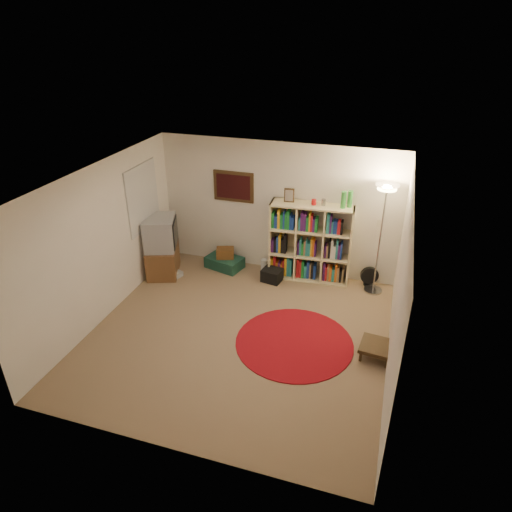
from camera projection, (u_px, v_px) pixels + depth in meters
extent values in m
cube|color=#8B6F51|center=(238.00, 335.00, 7.14)|extent=(4.50, 4.50, 0.02)
cube|color=white|center=(235.00, 180.00, 5.96)|extent=(4.50, 4.50, 0.02)
cube|color=white|center=(278.00, 209.00, 8.46)|extent=(4.50, 0.02, 2.50)
cube|color=white|center=(163.00, 366.00, 4.64)|extent=(4.50, 0.02, 2.50)
cube|color=white|center=(101.00, 244.00, 7.15)|extent=(0.02, 4.50, 2.50)
cube|color=white|center=(400.00, 289.00, 5.95)|extent=(0.02, 4.50, 2.50)
cube|color=#332212|center=(234.00, 187.00, 8.50)|extent=(0.78, 0.04, 0.58)
cube|color=#3D0C0E|center=(233.00, 187.00, 8.48)|extent=(0.66, 0.01, 0.46)
cube|color=white|center=(143.00, 198.00, 8.10)|extent=(0.03, 1.00, 1.20)
cube|color=beige|center=(379.00, 223.00, 7.97)|extent=(0.08, 0.01, 0.12)
cube|color=#FFE8AA|center=(308.00, 277.00, 8.69)|extent=(1.51, 0.52, 0.03)
cube|color=#FFE8AA|center=(312.00, 205.00, 8.01)|extent=(1.51, 0.52, 0.03)
cube|color=#FFE8AA|center=(271.00, 238.00, 8.50)|extent=(0.06, 0.42, 1.48)
cube|color=#FFE8AA|center=(350.00, 247.00, 8.20)|extent=(0.06, 0.42, 1.48)
cube|color=#FFE8AA|center=(312.00, 238.00, 8.52)|extent=(1.48, 0.12, 1.48)
cube|color=#FFE8AA|center=(297.00, 241.00, 8.40)|extent=(0.06, 0.40, 1.42)
cube|color=#FFE8AA|center=(324.00, 244.00, 8.30)|extent=(0.06, 0.40, 1.42)
cube|color=#FFE8AA|center=(309.00, 254.00, 8.46)|extent=(1.44, 0.49, 0.03)
cube|color=#FFE8AA|center=(311.00, 230.00, 8.23)|extent=(1.44, 0.49, 0.03)
cube|color=yellow|center=(273.00, 265.00, 8.71)|extent=(0.06, 0.17, 0.32)
cube|color=red|center=(275.00, 264.00, 8.69)|extent=(0.05, 0.17, 0.38)
cube|color=orange|center=(277.00, 267.00, 8.71)|extent=(0.05, 0.17, 0.26)
cube|color=#4D1B6C|center=(280.00, 267.00, 8.70)|extent=(0.05, 0.17, 0.26)
cube|color=orange|center=(282.00, 268.00, 8.69)|extent=(0.05, 0.17, 0.24)
cube|color=red|center=(284.00, 267.00, 8.67)|extent=(0.04, 0.17, 0.32)
cube|color=yellow|center=(286.00, 266.00, 8.64)|extent=(0.05, 0.17, 0.37)
cube|color=teal|center=(288.00, 266.00, 8.63)|extent=(0.05, 0.17, 0.38)
cube|color=teal|center=(291.00, 267.00, 8.63)|extent=(0.05, 0.17, 0.35)
cube|color=#4D1B6C|center=(273.00, 245.00, 8.51)|extent=(0.06, 0.17, 0.24)
cube|color=black|center=(276.00, 244.00, 8.49)|extent=(0.05, 0.17, 0.26)
cube|color=#1B3CA2|center=(278.00, 243.00, 8.47)|extent=(0.05, 0.17, 0.31)
cube|color=yellow|center=(280.00, 243.00, 8.45)|extent=(0.05, 0.17, 0.35)
cube|color=black|center=(283.00, 245.00, 8.46)|extent=(0.06, 0.17, 0.27)
cube|color=black|center=(286.00, 243.00, 8.43)|extent=(0.06, 0.17, 0.37)
cube|color=#1B8730|center=(273.00, 220.00, 8.27)|extent=(0.06, 0.17, 0.29)
cube|color=#1B3CA2|center=(276.00, 221.00, 8.27)|extent=(0.06, 0.17, 0.24)
cube|color=yellow|center=(279.00, 218.00, 8.23)|extent=(0.05, 0.17, 0.37)
cube|color=#1B8730|center=(282.00, 221.00, 8.24)|extent=(0.06, 0.17, 0.28)
cube|color=#1B3CA2|center=(284.00, 220.00, 8.22)|extent=(0.04, 0.17, 0.34)
cube|color=#1B8730|center=(286.00, 221.00, 8.22)|extent=(0.04, 0.17, 0.30)
cube|color=#1B8730|center=(289.00, 219.00, 8.20)|extent=(0.06, 0.17, 0.36)
cube|color=#1B3CA2|center=(291.00, 221.00, 8.20)|extent=(0.04, 0.17, 0.29)
cube|color=#1B3CA2|center=(293.00, 223.00, 8.21)|extent=(0.06, 0.17, 0.25)
cube|color=red|center=(298.00, 267.00, 8.60)|extent=(0.05, 0.17, 0.36)
cube|color=red|center=(301.00, 268.00, 8.59)|extent=(0.05, 0.17, 0.33)
cube|color=#1B8730|center=(303.00, 268.00, 8.58)|extent=(0.06, 0.17, 0.34)
cube|color=teal|center=(306.00, 271.00, 8.59)|extent=(0.05, 0.17, 0.26)
cube|color=#1B3CA2|center=(308.00, 269.00, 8.56)|extent=(0.06, 0.17, 0.34)
cube|color=#947651|center=(310.00, 270.00, 8.56)|extent=(0.04, 0.17, 0.30)
cube|color=black|center=(312.00, 269.00, 8.54)|extent=(0.05, 0.17, 0.34)
cube|color=#1B3CA2|center=(315.00, 271.00, 8.55)|extent=(0.06, 0.17, 0.29)
cube|color=#4D1B6C|center=(299.00, 247.00, 8.40)|extent=(0.04, 0.17, 0.25)
cube|color=teal|center=(301.00, 246.00, 8.38)|extent=(0.05, 0.17, 0.31)
cube|color=#1B8730|center=(303.00, 248.00, 8.39)|extent=(0.05, 0.17, 0.24)
cube|color=#947651|center=(305.00, 247.00, 8.37)|extent=(0.04, 0.17, 0.28)
cube|color=teal|center=(307.00, 247.00, 8.36)|extent=(0.04, 0.17, 0.31)
cube|color=teal|center=(309.00, 248.00, 8.36)|extent=(0.06, 0.17, 0.25)
cube|color=yellow|center=(312.00, 246.00, 8.33)|extent=(0.04, 0.17, 0.33)
cube|color=orange|center=(314.00, 247.00, 8.33)|extent=(0.05, 0.17, 0.33)
cube|color=#4D1B6C|center=(315.00, 248.00, 8.33)|extent=(0.04, 0.17, 0.27)
cube|color=teal|center=(300.00, 223.00, 8.18)|extent=(0.04, 0.17, 0.26)
cube|color=#4D1B6C|center=(302.00, 221.00, 8.15)|extent=(0.05, 0.17, 0.35)
cube|color=#4D1B6C|center=(305.00, 222.00, 8.14)|extent=(0.06, 0.17, 0.33)
cube|color=#1B8730|center=(308.00, 223.00, 8.14)|extent=(0.05, 0.17, 0.28)
cube|color=yellow|center=(310.00, 222.00, 8.12)|extent=(0.04, 0.17, 0.36)
cube|color=red|center=(312.00, 223.00, 8.12)|extent=(0.04, 0.17, 0.32)
cube|color=#4D1B6C|center=(314.00, 225.00, 8.13)|extent=(0.05, 0.17, 0.26)
cube|color=#1B8730|center=(317.00, 224.00, 8.11)|extent=(0.06, 0.17, 0.28)
cube|color=#4D1B6C|center=(324.00, 270.00, 8.49)|extent=(0.05, 0.17, 0.36)
cube|color=red|center=(326.00, 272.00, 8.50)|extent=(0.05, 0.17, 0.28)
cube|color=#947651|center=(328.00, 272.00, 8.49)|extent=(0.04, 0.17, 0.32)
cube|color=orange|center=(331.00, 273.00, 8.49)|extent=(0.06, 0.17, 0.29)
cube|color=teal|center=(333.00, 274.00, 8.48)|extent=(0.06, 0.17, 0.25)
cube|color=orange|center=(336.00, 272.00, 8.45)|extent=(0.05, 0.17, 0.35)
cube|color=#947651|center=(338.00, 273.00, 8.45)|extent=(0.05, 0.17, 0.30)
cube|color=black|center=(340.00, 275.00, 8.46)|extent=(0.05, 0.17, 0.23)
cube|color=#947651|center=(343.00, 274.00, 8.44)|extent=(0.04, 0.17, 0.27)
cube|color=#4D1B6C|center=(326.00, 250.00, 8.30)|extent=(0.04, 0.17, 0.24)
cube|color=#947651|center=(327.00, 250.00, 8.29)|extent=(0.04, 0.17, 0.25)
cube|color=black|center=(330.00, 248.00, 8.26)|extent=(0.05, 0.17, 0.34)
cube|color=white|center=(332.00, 248.00, 8.25)|extent=(0.05, 0.17, 0.36)
cube|color=white|center=(334.00, 251.00, 8.27)|extent=(0.05, 0.17, 0.24)
cube|color=teal|center=(337.00, 248.00, 8.23)|extent=(0.04, 0.17, 0.38)
cube|color=#4D1B6C|center=(339.00, 251.00, 8.24)|extent=(0.05, 0.17, 0.27)
cube|color=#1B3CA2|center=(341.00, 250.00, 8.22)|extent=(0.04, 0.17, 0.31)
cube|color=teal|center=(328.00, 223.00, 8.05)|extent=(0.06, 0.17, 0.37)
cube|color=#4D1B6C|center=(331.00, 224.00, 8.04)|extent=(0.04, 0.17, 0.34)
cube|color=teal|center=(333.00, 227.00, 8.06)|extent=(0.04, 0.17, 0.24)
cube|color=#1B3CA2|center=(334.00, 227.00, 8.05)|extent=(0.04, 0.17, 0.26)
cube|color=#1B3CA2|center=(336.00, 227.00, 8.04)|extent=(0.04, 0.17, 0.25)
cube|color=red|center=(339.00, 227.00, 8.03)|extent=(0.06, 0.17, 0.25)
cube|color=black|center=(342.00, 227.00, 8.02)|extent=(0.05, 0.17, 0.25)
cube|color=#332212|center=(289.00, 195.00, 8.05)|extent=(0.18, 0.03, 0.25)
cube|color=#A29387|center=(289.00, 196.00, 8.04)|extent=(0.14, 0.02, 0.20)
cylinder|color=#AF1012|center=(314.00, 202.00, 7.98)|extent=(0.09, 0.09, 0.10)
cylinder|color=#9E9DA1|center=(324.00, 202.00, 7.94)|extent=(0.08, 0.08, 0.12)
cylinder|color=green|center=(343.00, 200.00, 7.79)|extent=(0.09, 0.09, 0.30)
cylinder|color=green|center=(350.00, 199.00, 7.83)|extent=(0.09, 0.09, 0.30)
cylinder|color=#9E9DA1|center=(373.00, 290.00, 8.26)|extent=(0.41, 0.41, 0.03)
cylinder|color=#9E9DA1|center=(379.00, 243.00, 7.81)|extent=(0.04, 0.04, 1.87)
cone|color=#9E9DA1|center=(387.00, 189.00, 7.36)|extent=(0.49, 0.49, 0.15)
cylinder|color=#FFD88C|center=(387.00, 189.00, 7.36)|extent=(0.39, 0.39, 0.02)
cylinder|color=black|center=(368.00, 284.00, 8.45)|extent=(0.21, 0.21, 0.03)
cylinder|color=black|center=(369.00, 280.00, 8.41)|extent=(0.04, 0.04, 0.14)
cylinder|color=black|center=(369.00, 275.00, 8.34)|extent=(0.33, 0.15, 0.33)
cube|color=brown|center=(163.00, 260.00, 8.73)|extent=(0.79, 0.93, 0.55)
cube|color=#9FA0A4|center=(160.00, 233.00, 8.46)|extent=(0.74, 0.81, 0.60)
cube|color=black|center=(175.00, 232.00, 8.47)|extent=(0.21, 0.54, 0.50)
cube|color=black|center=(176.00, 232.00, 8.47)|extent=(0.18, 0.48, 0.44)
cube|color=#9FA0A4|center=(174.00, 274.00, 8.71)|extent=(0.35, 0.32, 0.10)
cube|color=#163C2F|center=(225.00, 262.00, 8.99)|extent=(0.78, 0.61, 0.22)
cube|color=brown|center=(225.00, 253.00, 8.90)|extent=(0.39, 0.33, 0.19)
cube|color=black|center=(272.00, 275.00, 8.52)|extent=(0.40, 0.35, 0.24)
cylinder|color=white|center=(264.00, 266.00, 8.82)|extent=(0.16, 0.16, 0.27)
cylinder|color=maroon|center=(294.00, 343.00, 6.94)|extent=(1.79, 1.79, 0.02)
cube|color=#332212|center=(377.00, 346.00, 6.58)|extent=(0.51, 0.51, 0.06)
cube|color=#332212|center=(361.00, 356.00, 6.54)|extent=(0.04, 0.04, 0.17)
cube|color=#332212|center=(387.00, 363.00, 6.41)|extent=(0.04, 0.04, 0.17)
cube|color=#332212|center=(366.00, 341.00, 6.84)|extent=(0.04, 0.04, 0.17)
cube|color=#332212|center=(391.00, 348.00, 6.71)|extent=(0.04, 0.04, 0.17)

